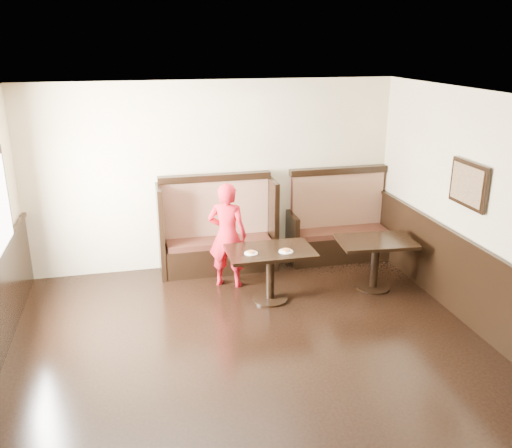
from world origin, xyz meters
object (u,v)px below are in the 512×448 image
object	(u,v)px
booth_main	(217,236)
child	(227,235)
table_neighbor	(375,252)
booth_neighbor	(339,229)
table_main	(270,262)

from	to	relation	value
booth_main	child	xyz separation A→B (m)	(0.04, -0.63, 0.23)
table_neighbor	child	world-z (taller)	child
booth_neighbor	child	distance (m)	2.03
table_main	table_neighbor	distance (m)	1.51
booth_neighbor	table_neighbor	xyz separation A→B (m)	(0.07, -1.19, 0.06)
booth_main	table_neighbor	xyz separation A→B (m)	(2.02, -1.19, 0.01)
table_neighbor	child	xyz separation A→B (m)	(-1.98, 0.56, 0.21)
table_neighbor	child	distance (m)	2.07
booth_neighbor	table_main	xyz separation A→B (m)	(-1.44, -1.21, 0.07)
booth_main	table_main	bearing A→B (deg)	-67.32
booth_main	child	size ratio (longest dim) A/B	1.16
booth_main	table_neighbor	bearing A→B (deg)	-30.56
booth_neighbor	child	bearing A→B (deg)	-161.75
table_main	child	bearing A→B (deg)	128.49
booth_neighbor	booth_main	bearing A→B (deg)	179.95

